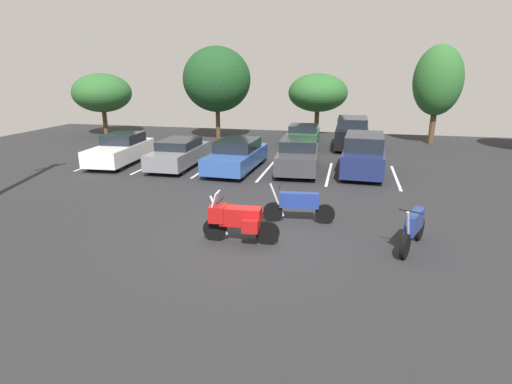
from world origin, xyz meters
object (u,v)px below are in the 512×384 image
(car_white, at_px, (121,149))
(car_grey, at_px, (179,153))
(motorcycle_touring, at_px, (237,219))
(car_far_black, at_px, (352,133))
(motorcycle_third, at_px, (414,228))
(car_navy, at_px, (363,155))
(motorcycle_second, at_px, (298,205))
(car_far_green, at_px, (303,136))
(car_charcoal, at_px, (298,156))
(car_blue, at_px, (237,155))

(car_white, distance_m, car_grey, 3.27)
(motorcycle_touring, bearing_deg, car_grey, 122.56)
(car_grey, xyz_separation_m, car_far_black, (8.37, 7.21, 0.24))
(motorcycle_touring, relative_size, motorcycle_third, 1.08)
(car_grey, distance_m, car_navy, 8.96)
(motorcycle_touring, distance_m, motorcycle_second, 2.43)
(motorcycle_third, bearing_deg, car_far_green, 107.46)
(motorcycle_touring, xyz_separation_m, car_charcoal, (0.57, 8.80, 0.07))
(motorcycle_second, distance_m, car_white, 12.02)
(car_navy, bearing_deg, car_charcoal, -176.19)
(car_white, distance_m, car_navy, 12.21)
(car_charcoal, bearing_deg, car_blue, -172.50)
(car_blue, relative_size, car_charcoal, 1.10)
(car_grey, bearing_deg, motorcycle_touring, -57.44)
(car_charcoal, distance_m, car_far_black, 7.22)
(motorcycle_touring, distance_m, motorcycle_third, 4.78)
(motorcycle_third, xyz_separation_m, car_blue, (-7.10, 7.79, 0.12))
(car_charcoal, relative_size, car_far_green, 1.01)
(motorcycle_second, distance_m, car_far_green, 13.76)
(car_grey, relative_size, car_far_green, 1.02)
(motorcycle_touring, height_order, car_white, car_white)
(motorcycle_third, height_order, car_far_green, car_far_green)
(car_white, height_order, car_blue, car_white)
(car_white, height_order, car_far_green, car_white)
(motorcycle_touring, relative_size, car_grey, 0.48)
(motorcycle_second, distance_m, car_charcoal, 6.92)
(car_grey, height_order, car_navy, car_navy)
(car_white, height_order, car_navy, car_navy)
(motorcycle_second, height_order, car_blue, car_blue)
(motorcycle_second, xyz_separation_m, car_far_green, (-1.44, 13.68, 0.07))
(car_far_green, bearing_deg, car_far_black, -0.75)
(car_charcoal, distance_m, car_far_green, 6.85)
(motorcycle_touring, bearing_deg, car_far_black, 79.03)
(motorcycle_second, bearing_deg, car_far_black, 83.49)
(car_far_green, bearing_deg, car_charcoal, -85.37)
(car_far_green, bearing_deg, motorcycle_second, -83.97)
(car_navy, distance_m, car_far_green, 7.53)
(car_charcoal, bearing_deg, car_grey, -175.96)
(car_white, height_order, car_grey, car_white)
(motorcycle_third, height_order, car_far_black, car_far_black)
(motorcycle_second, height_order, car_far_black, car_far_black)
(car_charcoal, bearing_deg, motorcycle_second, -82.59)
(car_far_green, xyz_separation_m, car_far_black, (3.00, -0.04, 0.28))
(car_navy, bearing_deg, motorcycle_touring, -111.71)
(motorcycle_second, bearing_deg, car_charcoal, 97.41)
(car_blue, bearing_deg, car_charcoal, 7.50)
(car_far_green, bearing_deg, car_grey, -126.55)
(car_far_green, bearing_deg, motorcycle_touring, -90.07)
(motorcycle_second, bearing_deg, car_navy, 73.30)
(car_navy, bearing_deg, motorcycle_second, -106.70)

